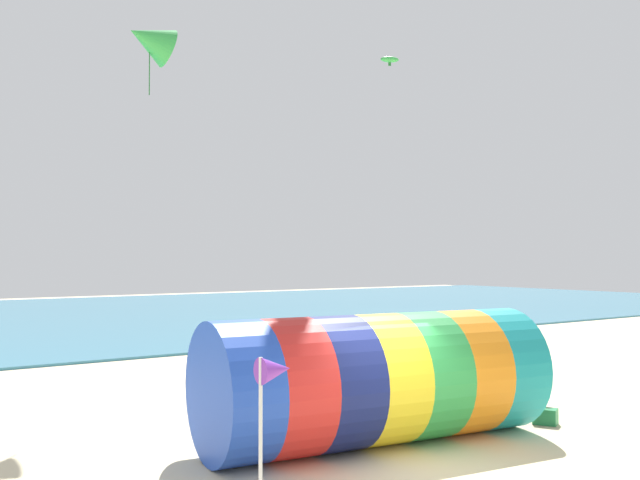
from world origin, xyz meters
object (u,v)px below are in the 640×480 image
(kite_green_parafoil, at_px, (390,59))
(cooler_box, at_px, (545,416))
(kite_handler, at_px, (540,378))
(beach_flag, at_px, (274,378))
(kite_green_delta, at_px, (150,40))
(giant_inflatable_tube, at_px, (377,379))

(kite_green_parafoil, distance_m, cooler_box, 13.53)
(kite_handler, bearing_deg, kite_green_parafoil, 78.30)
(kite_handler, height_order, beach_flag, beach_flag)
(kite_green_delta, bearing_deg, beach_flag, -103.82)
(giant_inflatable_tube, bearing_deg, kite_handler, -0.97)
(giant_inflatable_tube, relative_size, kite_green_parafoil, 10.76)
(beach_flag, bearing_deg, kite_green_delta, 76.18)
(kite_handler, height_order, kite_green_parafoil, kite_green_parafoil)
(beach_flag, distance_m, cooler_box, 9.39)
(giant_inflatable_tube, bearing_deg, beach_flag, -142.85)
(giant_inflatable_tube, distance_m, cooler_box, 4.51)
(giant_inflatable_tube, xyz_separation_m, kite_handler, (5.08, -0.09, -0.48))
(cooler_box, bearing_deg, giant_inflatable_tube, 168.42)
(kite_green_parafoil, bearing_deg, cooler_box, -105.95)
(beach_flag, bearing_deg, kite_handler, 19.19)
(giant_inflatable_tube, xyz_separation_m, beach_flag, (-4.52, -3.43, 0.93))
(giant_inflatable_tube, relative_size, kite_handler, 4.49)
(kite_green_delta, relative_size, cooler_box, 4.61)
(giant_inflatable_tube, distance_m, beach_flag, 5.75)
(beach_flag, bearing_deg, kite_green_parafoil, 44.02)
(kite_handler, xyz_separation_m, beach_flag, (-9.60, -3.34, 1.41))
(kite_green_delta, bearing_deg, kite_handler, -52.75)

